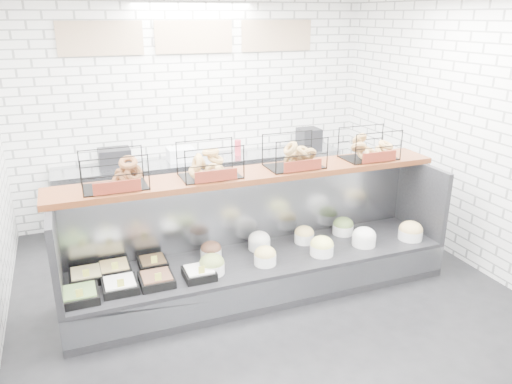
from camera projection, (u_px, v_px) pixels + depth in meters
name	position (u px, v px, depth m)	size (l,w,h in m)	color
ground	(272.00, 304.00, 5.08)	(5.50, 5.50, 0.00)	black
room_shell	(250.00, 92.00, 4.92)	(5.02, 5.51, 3.01)	white
display_case	(259.00, 260.00, 5.26)	(4.00, 0.90, 1.20)	black
bagel_shelf	(253.00, 161.00, 5.07)	(4.10, 0.50, 0.40)	#4A2110
prep_counter	(205.00, 188.00, 7.06)	(4.00, 0.60, 1.20)	#93969B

